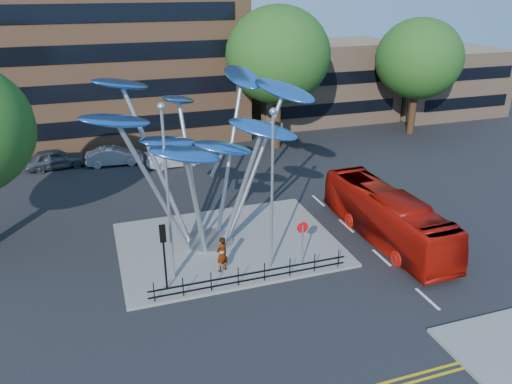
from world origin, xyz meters
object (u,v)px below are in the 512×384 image
object	(u,v)px
tree_right	(278,55)
parked_car_left	(55,159)
street_lamp_right	(272,176)
traffic_light_island	(163,244)
red_bus	(387,216)
tree_far	(419,59)
pedestrian	(222,254)
parked_car_mid	(115,156)
parked_car_right	(174,158)
no_entry_sign_island	(302,236)
leaf_sculpture	(202,126)
street_lamp_left	(167,180)

from	to	relation	value
tree_right	parked_car_left	bearing A→B (deg)	178.41
street_lamp_right	traffic_light_island	bearing A→B (deg)	-174.81
red_bus	parked_car_left	size ratio (longest dim) A/B	2.27
traffic_light_island	parked_car_left	distance (m)	20.85
tree_far	tree_right	bearing A→B (deg)	-180.00
traffic_light_island	pedestrian	world-z (taller)	traffic_light_island
red_bus	parked_car_mid	xyz separation A→B (m)	(-13.83, 18.05, -0.72)
traffic_light_island	parked_car_mid	bearing A→B (deg)	93.13
parked_car_right	parked_car_mid	bearing A→B (deg)	63.62
traffic_light_island	no_entry_sign_island	size ratio (longest dim) A/B	1.40
traffic_light_island	red_bus	distance (m)	12.89
leaf_sculpture	parked_car_left	distance (m)	18.97
street_lamp_right	traffic_light_island	world-z (taller)	street_lamp_right
tree_far	no_entry_sign_island	bearing A→B (deg)	-135.75
street_lamp_left	pedestrian	world-z (taller)	street_lamp_left
leaf_sculpture	no_entry_sign_island	bearing A→B (deg)	-45.67
no_entry_sign_island	parked_car_left	world-z (taller)	no_entry_sign_island
street_lamp_right	parked_car_left	xyz separation A→B (m)	(-11.06, 19.51, -4.31)
tree_right	parked_car_right	xyz separation A→B (m)	(-9.56, -1.88, -7.40)
red_bus	street_lamp_right	bearing A→B (deg)	-175.45
pedestrian	parked_car_mid	xyz separation A→B (m)	(-4.00, 18.60, -0.36)
leaf_sculpture	no_entry_sign_island	size ratio (longest dim) A/B	5.19
no_entry_sign_island	pedestrian	distance (m)	4.18
leaf_sculpture	traffic_light_island	world-z (taller)	leaf_sculpture
street_lamp_right	red_bus	distance (m)	8.17
traffic_light_island	parked_car_right	world-z (taller)	traffic_light_island
tree_right	red_bus	size ratio (longest dim) A/B	1.16
no_entry_sign_island	street_lamp_right	bearing A→B (deg)	162.13
tree_right	parked_car_right	distance (m)	12.23
street_lamp_right	tree_far	bearing A→B (deg)	41.47
traffic_light_island	parked_car_left	xyz separation A→B (m)	(-5.56, 20.01, -1.83)
tree_far	red_bus	world-z (taller)	tree_far
traffic_light_island	parked_car_left	world-z (taller)	traffic_light_island
street_lamp_left	tree_far	bearing A→B (deg)	34.92
tree_right	no_entry_sign_island	xyz separation A→B (m)	(-6.00, -19.48, -6.22)
pedestrian	traffic_light_island	bearing A→B (deg)	-12.44
parked_car_left	traffic_light_island	bearing A→B (deg)	-172.26
street_lamp_left	parked_car_mid	xyz separation A→B (m)	(-1.56, 18.35, -4.61)
tree_far	red_bus	size ratio (longest dim) A/B	1.03
red_bus	street_lamp_left	bearing A→B (deg)	179.67
parked_car_left	parked_car_mid	xyz separation A→B (m)	(4.50, -0.67, -0.05)
street_lamp_left	leaf_sculpture	bearing A→B (deg)	52.60
leaf_sculpture	parked_car_right	world-z (taller)	leaf_sculpture
street_lamp_left	parked_car_left	xyz separation A→B (m)	(-6.06, 19.01, -4.57)
tree_far	no_entry_sign_island	xyz separation A→B (m)	(-20.00, -19.48, -5.29)
tree_right	traffic_light_island	bearing A→B (deg)	-123.69
street_lamp_left	red_bus	bearing A→B (deg)	1.40
tree_right	pedestrian	xyz separation A→B (m)	(-10.06, -18.75, -6.94)
leaf_sculpture	parked_car_mid	size ratio (longest dim) A/B	2.83
traffic_light_island	no_entry_sign_island	distance (m)	7.05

